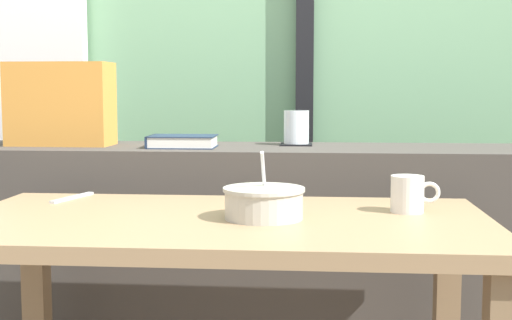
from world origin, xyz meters
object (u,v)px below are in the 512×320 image
object	(u,v)px
breakfast_table	(223,267)
throw_pillow	(61,104)
ceramic_mug	(408,194)
closed_book	(182,141)
fork_utensil	(72,197)
juice_glass	(296,128)
coaster_square	(296,144)
soup_bowl	(264,203)

from	to	relation	value
breakfast_table	throw_pillow	xyz separation A→B (m)	(-0.59, 0.62, 0.35)
throw_pillow	ceramic_mug	world-z (taller)	throw_pillow
closed_book	ceramic_mug	bearing A→B (deg)	-37.36
throw_pillow	fork_utensil	world-z (taller)	throw_pillow
throw_pillow	ceramic_mug	distance (m)	1.15
juice_glass	breakfast_table	bearing A→B (deg)	-101.79
coaster_square	fork_utensil	world-z (taller)	coaster_square
breakfast_table	juice_glass	xyz separation A→B (m)	(0.14, 0.69, 0.27)
coaster_square	closed_book	xyz separation A→B (m)	(-0.34, -0.12, 0.02)
breakfast_table	coaster_square	size ratio (longest dim) A/B	11.87
closed_book	soup_bowl	distance (m)	0.66
throw_pillow	fork_utensil	xyz separation A→B (m)	(0.17, -0.39, -0.23)
coaster_square	juice_glass	world-z (taller)	juice_glass
juice_glass	closed_book	distance (m)	0.36
breakfast_table	fork_utensil	xyz separation A→B (m)	(-0.42, 0.23, 0.12)
coaster_square	ceramic_mug	world-z (taller)	coaster_square
coaster_square	fork_utensil	distance (m)	0.74
breakfast_table	ceramic_mug	world-z (taller)	ceramic_mug
breakfast_table	soup_bowl	size ratio (longest dim) A/B	6.59
breakfast_table	coaster_square	distance (m)	0.74
breakfast_table	throw_pillow	size ratio (longest dim) A/B	3.71
fork_utensil	ceramic_mug	bearing A→B (deg)	7.19
juice_glass	throw_pillow	size ratio (longest dim) A/B	0.33
juice_glass	throw_pillow	bearing A→B (deg)	-174.66
throw_pillow	fork_utensil	bearing A→B (deg)	-66.46
coaster_square	throw_pillow	world-z (taller)	throw_pillow
coaster_square	fork_utensil	size ratio (longest dim) A/B	0.59
coaster_square	soup_bowl	xyz separation A→B (m)	(-0.05, -0.70, -0.07)
coaster_square	closed_book	bearing A→B (deg)	-161.46
breakfast_table	fork_utensil	bearing A→B (deg)	151.83
coaster_square	soup_bowl	world-z (taller)	soup_bowl
fork_utensil	soup_bowl	bearing A→B (deg)	-8.70
ceramic_mug	closed_book	bearing A→B (deg)	142.64
fork_utensil	juice_glass	bearing A→B (deg)	54.83
juice_glass	fork_utensil	size ratio (longest dim) A/B	0.62
closed_book	ceramic_mug	xyz separation A→B (m)	(0.62, -0.47, -0.08)
breakfast_table	closed_book	xyz separation A→B (m)	(-0.20, 0.57, 0.24)
closed_book	soup_bowl	bearing A→B (deg)	-63.23
breakfast_table	ceramic_mug	bearing A→B (deg)	13.27
coaster_square	closed_book	size ratio (longest dim) A/B	0.49
juice_glass	soup_bowl	bearing A→B (deg)	-94.19
juice_glass	fork_utensil	xyz separation A→B (m)	(-0.57, -0.46, -0.16)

